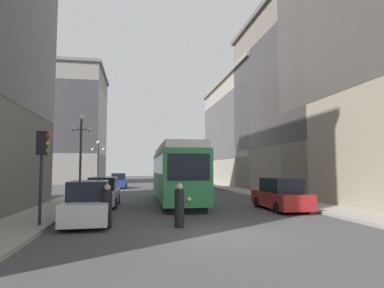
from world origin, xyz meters
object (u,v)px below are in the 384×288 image
object	(u,v)px
parked_car_right_far	(280,195)
parked_car_left_near	(103,193)
lamp_post_left_far	(98,157)
transit_bus	(186,172)
lamp_post_left_near	(81,145)
streetcar	(176,172)
pedestrian_crossing_near	(107,208)
parked_car_left_mid	(119,181)
parked_car_left_far	(88,204)
traffic_light_near_left	(42,153)
pedestrian_crossing_far	(179,207)

from	to	relation	value
parked_car_right_far	parked_car_left_near	bearing A→B (deg)	-19.27
lamp_post_left_far	transit_bus	bearing A→B (deg)	22.75
lamp_post_left_near	parked_car_left_near	bearing A→B (deg)	-57.47
streetcar	pedestrian_crossing_near	size ratio (longest dim) A/B	7.53
pedestrian_crossing_near	parked_car_left_mid	bearing A→B (deg)	134.85
streetcar	parked_car_left_mid	world-z (taller)	streetcar
parked_car_left_near	parked_car_left_mid	size ratio (longest dim) A/B	0.98
parked_car_right_far	parked_car_left_far	xyz separation A→B (m)	(-10.22, -2.87, -0.00)
lamp_post_left_near	traffic_light_near_left	bearing A→B (deg)	-88.83
lamp_post_left_far	streetcar	bearing A→B (deg)	-61.85
parked_car_right_far	streetcar	bearing A→B (deg)	-43.40
transit_bus	parked_car_left_far	distance (m)	26.17
parked_car_right_far	traffic_light_near_left	xyz separation A→B (m)	(-11.90, -3.94, 2.15)
transit_bus	pedestrian_crossing_far	world-z (taller)	transit_bus
parked_car_left_mid	parked_car_right_far	bearing A→B (deg)	-65.63
parked_car_right_far	parked_car_left_far	bearing A→B (deg)	16.41
transit_bus	pedestrian_crossing_near	size ratio (longest dim) A/B	7.49
streetcar	pedestrian_crossing_far	xyz separation A→B (m)	(-1.03, -9.83, -1.28)
pedestrian_crossing_far	parked_car_right_far	bearing A→B (deg)	35.20
transit_bus	parked_car_right_far	xyz separation A→B (m)	(2.10, -21.97, -1.10)
parked_car_left_mid	parked_car_left_far	world-z (taller)	same
transit_bus	parked_car_left_far	world-z (taller)	transit_bus
pedestrian_crossing_near	lamp_post_left_near	world-z (taller)	lamp_post_left_near
parked_car_left_mid	pedestrian_crossing_near	bearing A→B (deg)	-87.34
traffic_light_near_left	lamp_post_left_near	bearing A→B (deg)	91.17
parked_car_left_near	traffic_light_near_left	size ratio (longest dim) A/B	1.19
parked_car_left_mid	traffic_light_near_left	size ratio (longest dim) A/B	1.21
transit_bus	parked_car_right_far	distance (m)	22.10
parked_car_left_far	lamp_post_left_near	xyz separation A→B (m)	(-1.90, 9.57, 3.25)
traffic_light_near_left	lamp_post_left_near	size ratio (longest dim) A/B	0.61
pedestrian_crossing_near	traffic_light_near_left	world-z (taller)	traffic_light_near_left
parked_car_left_mid	parked_car_right_far	xyz separation A→B (m)	(10.22, -23.44, 0.00)
parked_car_left_near	lamp_post_left_far	size ratio (longest dim) A/B	0.86
streetcar	pedestrian_crossing_near	distance (m)	10.35
parked_car_left_mid	pedestrian_crossing_near	distance (m)	27.69
lamp_post_left_near	pedestrian_crossing_far	bearing A→B (deg)	-63.32
streetcar	parked_car_right_far	bearing A→B (deg)	-43.23
pedestrian_crossing_far	lamp_post_left_far	distance (m)	23.22
parked_car_left_far	pedestrian_crossing_near	distance (m)	1.64
streetcar	pedestrian_crossing_far	bearing A→B (deg)	-95.13
streetcar	pedestrian_crossing_near	xyz separation A→B (m)	(-3.90, -9.49, -1.30)
parked_car_left_near	parked_car_left_far	size ratio (longest dim) A/B	0.92
transit_bus	lamp_post_left_near	xyz separation A→B (m)	(-10.02, -15.28, 2.15)
parked_car_left_near	lamp_post_left_near	bearing A→B (deg)	123.79
streetcar	traffic_light_near_left	xyz separation A→B (m)	(-6.48, -9.20, 0.90)
parked_car_right_far	pedestrian_crossing_near	size ratio (longest dim) A/B	2.79
transit_bus	lamp_post_left_far	xyz separation A→B (m)	(-10.02, -4.20, 1.61)
parked_car_left_near	pedestrian_crossing_near	xyz separation A→B (m)	(0.90, -7.95, -0.04)
streetcar	transit_bus	distance (m)	17.05
streetcar	parked_car_right_far	xyz separation A→B (m)	(5.42, -5.25, -1.26)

